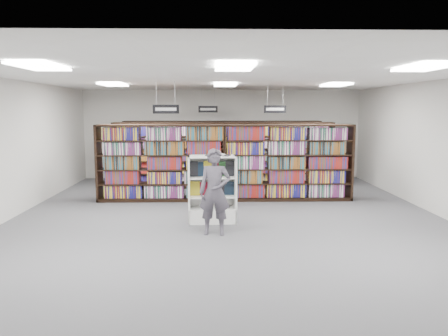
{
  "coord_description": "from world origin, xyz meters",
  "views": [
    {
      "loc": [
        -0.34,
        -9.93,
        2.5
      ],
      "look_at": [
        -0.07,
        0.5,
        1.1
      ],
      "focal_mm": 35.0,
      "sensor_mm": 36.0,
      "label": 1
    }
  ],
  "objects_px": {
    "endcap_display": "(212,200)",
    "bookshelf_row_near": "(225,163)",
    "shopper": "(215,192)",
    "open_book": "(218,154)"
  },
  "relations": [
    {
      "from": "bookshelf_row_near",
      "to": "endcap_display",
      "type": "xyz_separation_m",
      "value": [
        -0.36,
        -2.35,
        -0.55
      ]
    },
    {
      "from": "bookshelf_row_near",
      "to": "endcap_display",
      "type": "height_order",
      "value": "bookshelf_row_near"
    },
    {
      "from": "bookshelf_row_near",
      "to": "endcap_display",
      "type": "relative_size",
      "value": 4.69
    },
    {
      "from": "bookshelf_row_near",
      "to": "shopper",
      "type": "relative_size",
      "value": 4.03
    },
    {
      "from": "open_book",
      "to": "bookshelf_row_near",
      "type": "bearing_deg",
      "value": 97.08
    },
    {
      "from": "endcap_display",
      "to": "bookshelf_row_near",
      "type": "bearing_deg",
      "value": 78.52
    },
    {
      "from": "open_book",
      "to": "shopper",
      "type": "distance_m",
      "value": 1.21
    },
    {
      "from": "bookshelf_row_near",
      "to": "open_book",
      "type": "distance_m",
      "value": 2.4
    },
    {
      "from": "endcap_display",
      "to": "shopper",
      "type": "xyz_separation_m",
      "value": [
        0.05,
        -1.01,
        0.37
      ]
    },
    {
      "from": "open_book",
      "to": "shopper",
      "type": "bearing_deg",
      "value": -81.1
    }
  ]
}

